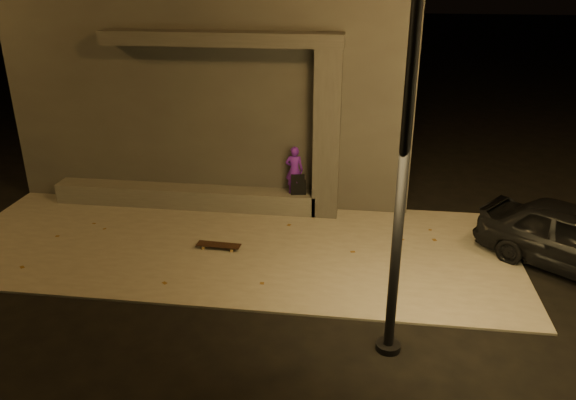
# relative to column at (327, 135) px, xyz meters

# --- Properties ---
(ground) EXTENTS (120.00, 120.00, 0.00)m
(ground) POSITION_rel_column_xyz_m (-1.70, -3.75, -1.84)
(ground) COLOR black
(ground) RESTS_ON ground
(sidewalk) EXTENTS (11.00, 4.40, 0.04)m
(sidewalk) POSITION_rel_column_xyz_m (-1.70, -1.75, -1.82)
(sidewalk) COLOR slate
(sidewalk) RESTS_ON ground
(building) EXTENTS (9.00, 5.10, 5.22)m
(building) POSITION_rel_column_xyz_m (-2.70, 2.74, 0.77)
(building) COLOR #3D3A38
(building) RESTS_ON ground
(ledge) EXTENTS (6.00, 0.55, 0.45)m
(ledge) POSITION_rel_column_xyz_m (-3.20, 0.00, -1.58)
(ledge) COLOR #57554F
(ledge) RESTS_ON sidewalk
(column) EXTENTS (0.55, 0.55, 3.60)m
(column) POSITION_rel_column_xyz_m (0.00, 0.00, 0.00)
(column) COLOR #3D3A38
(column) RESTS_ON sidewalk
(canopy) EXTENTS (5.00, 0.70, 0.28)m
(canopy) POSITION_rel_column_xyz_m (-2.20, 0.05, 1.94)
(canopy) COLOR #3D3A38
(canopy) RESTS_ON column
(skateboarder) EXTENTS (0.40, 0.27, 1.07)m
(skateboarder) POSITION_rel_column_xyz_m (-0.69, 0.00, -0.81)
(skateboarder) COLOR #651DBE
(skateboarder) RESTS_ON ledge
(backpack) EXTENTS (0.37, 0.27, 0.47)m
(backpack) POSITION_rel_column_xyz_m (-0.60, -0.00, -1.19)
(backpack) COLOR black
(backpack) RESTS_ON ledge
(skateboard) EXTENTS (0.87, 0.27, 0.09)m
(skateboard) POSITION_rel_column_xyz_m (-1.93, -1.97, -1.72)
(skateboard) COLOR black
(skateboard) RESTS_ON sidewalk
(street_lamp_0) EXTENTS (0.36, 0.36, 6.83)m
(street_lamp_0) POSITION_rel_column_xyz_m (1.26, -4.60, 2.05)
(street_lamp_0) COLOR black
(street_lamp_0) RESTS_ON ground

